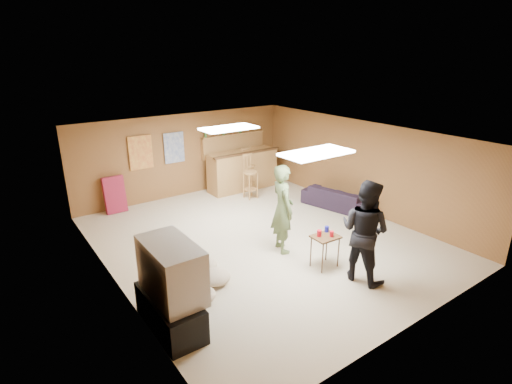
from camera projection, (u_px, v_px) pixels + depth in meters
ground at (262, 239)px, 8.39m from camera, size 7.00×7.00×0.00m
ceiling at (262, 136)px, 7.65m from camera, size 6.00×7.00×0.02m
wall_back at (184, 155)px, 10.70m from camera, size 6.00×0.02×2.20m
wall_front at (417, 260)px, 5.34m from camera, size 6.00×0.02×2.20m
wall_left at (111, 226)px, 6.37m from camera, size 0.02×7.00×2.20m
wall_right at (361, 166)px, 9.67m from camera, size 0.02×7.00×2.20m
tv_stand at (170, 312)px, 5.66m from camera, size 0.55×1.30×0.50m
dvd_box at (185, 312)px, 5.82m from camera, size 0.35×0.50×0.08m
tv_body at (172, 270)px, 5.48m from camera, size 0.60×1.10×0.80m
tv_screen at (192, 263)px, 5.65m from camera, size 0.02×0.95×0.65m
bar_counter at (242, 170)px, 11.29m from camera, size 2.00×0.60×1.10m
bar_lip at (247, 153)px, 10.91m from camera, size 2.10×0.12×0.05m
bar_shelf at (233, 134)px, 11.31m from camera, size 2.00×0.18×0.05m
bar_backing at (233, 145)px, 11.43m from camera, size 2.00×0.14×0.60m
poster_left at (141, 153)px, 9.93m from camera, size 0.60×0.03×0.85m
poster_right at (174, 148)px, 10.42m from camera, size 0.55×0.03×0.80m
folding_chair_stack at (115, 195)px, 9.67m from camera, size 0.50×0.26×0.91m
ceiling_panel_front at (317, 153)px, 6.51m from camera, size 1.20×0.60×0.04m
ceiling_panel_back at (229, 128)px, 8.58m from camera, size 1.20×0.60×0.04m
person_olive at (283, 209)px, 7.66m from camera, size 0.58×0.73×1.75m
person_black at (365, 231)px, 6.68m from camera, size 0.83×0.98×1.79m
sofa at (338, 198)px, 10.02m from camera, size 1.10×1.89×0.52m
tray_table at (325, 251)px, 7.24m from camera, size 0.49×0.40×0.61m
cup_red_near at (319, 233)px, 7.11m from camera, size 0.10×0.10×0.12m
cup_red_far at (332, 234)px, 7.11m from camera, size 0.10×0.10×0.10m
cup_blue at (327, 229)px, 7.29m from camera, size 0.10×0.10×0.11m
bar_stool_left at (251, 177)px, 10.54m from camera, size 0.48×0.48×1.20m
bar_stool_right at (249, 168)px, 11.19m from camera, size 0.44×0.44×1.26m
cushion_near_tv at (215, 277)px, 6.78m from camera, size 0.68×0.68×0.23m
cushion_mid at (204, 264)px, 7.19m from camera, size 0.60×0.60×0.21m
cushion_far at (200, 295)px, 6.28m from camera, size 0.56×0.56×0.23m
bottle_row at (223, 130)px, 11.06m from camera, size 1.20×0.08×0.26m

